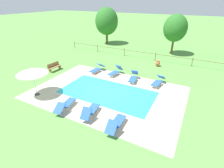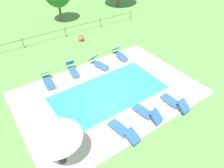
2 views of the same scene
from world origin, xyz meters
name	(u,v)px [view 2 (image 2 of 2)]	position (x,y,z in m)	size (l,w,h in m)	color
ground_plane	(109,92)	(0.00, 0.00, 0.00)	(160.00, 160.00, 0.00)	#599342
pool_deck_paving	(109,92)	(0.00, 0.00, 0.00)	(12.12, 8.38, 0.01)	beige
swimming_pool_water	(109,92)	(0.00, 0.00, 0.01)	(7.75, 4.02, 0.01)	#2DB7C6
pool_coping_rim	(109,92)	(0.00, 0.00, 0.01)	(8.23, 4.50, 0.01)	beige
sun_lounger_north_near_steps	(48,80)	(-3.09, 3.30, 0.37)	(0.81, 2.06, 0.82)	#2856A8
sun_lounger_north_mid	(174,102)	(2.60, -3.50, 0.38)	(0.68, 1.99, 0.88)	#2856A8
sun_lounger_north_far	(120,54)	(3.38, 3.26, 0.37)	(0.88, 2.06, 0.84)	#2856A8
sun_lounger_north_end	(123,130)	(-1.43, -3.38, 0.36)	(0.88, 2.11, 0.76)	#2856A8
sun_lounger_south_near_corner	(73,69)	(-1.01, 3.49, 0.39)	(0.94, 1.97, 0.96)	#2856A8
sun_lounger_south_mid	(147,112)	(0.54, -3.18, 0.38)	(0.90, 2.01, 0.91)	#2856A8
sun_lounger_south_far	(99,63)	(1.12, 3.05, 0.38)	(0.94, 2.01, 0.92)	#2856A8
patio_umbrella_open_foreground	(56,134)	(-4.84, -2.99, 2.07)	(2.32, 2.32, 2.34)	#383838
terracotta_urn_near_fence	(81,38)	(2.14, 7.97, 0.38)	(0.55, 0.55, 0.70)	#B7663D
perimeter_fence	(45,35)	(-0.73, 9.80, 0.71)	(21.26, 0.08, 1.05)	brown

